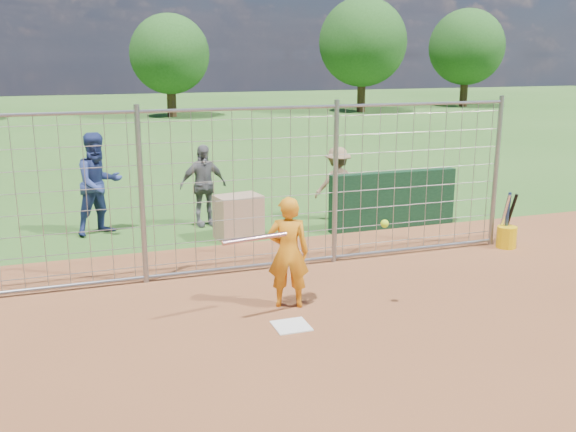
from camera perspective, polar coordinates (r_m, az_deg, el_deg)
name	(u,v)px	position (r m, az deg, el deg)	size (l,w,h in m)	color
ground	(286,321)	(8.21, -0.17, -9.28)	(100.00, 100.00, 0.00)	#2D591E
home_plate	(291,326)	(8.03, 0.30, -9.76)	(0.43, 0.43, 0.02)	silver
dugout_wall	(393,200)	(12.50, 9.31, 1.43)	(2.60, 0.20, 1.10)	#11381E
batter	(288,252)	(8.40, 0.01, -3.26)	(0.55, 0.36, 1.50)	orange
bystander_a	(99,184)	(12.35, -16.47, 2.76)	(0.92, 0.72, 1.90)	navy
bystander_b	(203,185)	(12.57, -7.56, 2.72)	(0.94, 0.39, 1.60)	slate
bystander_c	(337,184)	(12.99, 4.41, 2.89)	(0.95, 0.55, 1.48)	#8D6D4D
equipment_bin	(238,217)	(11.68, -4.43, -0.08)	(0.80, 0.55, 0.80)	tan
equipment_in_play	(287,235)	(7.91, -0.07, -1.67)	(2.13, 0.38, 0.18)	silver
bucket_with_bats	(507,234)	(11.75, 18.85, -1.52)	(0.34, 0.37, 0.98)	#ECB80C
backstop_fence	(243,192)	(9.65, -4.00, 2.13)	(9.08, 0.08, 2.60)	gray
tree_line	(171,46)	(35.69, -10.34, 14.64)	(44.66, 6.72, 6.48)	#3F2B19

